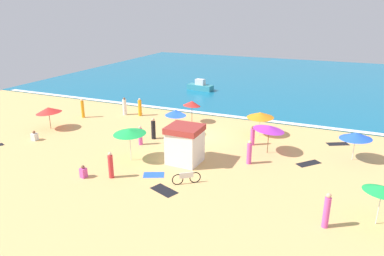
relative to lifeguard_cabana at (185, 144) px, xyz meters
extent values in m
plane|color=#E5B26B|center=(-1.28, 5.21, -1.35)|extent=(60.00, 60.00, 0.00)
cube|color=#146B93|center=(-1.28, 33.21, -1.30)|extent=(60.00, 44.00, 0.10)
cube|color=white|center=(-1.28, 11.51, -1.24)|extent=(57.00, 0.70, 0.01)
cube|color=white|center=(0.00, 0.00, -0.23)|extent=(2.20, 2.08, 2.24)
cube|color=#A5332D|center=(0.00, 0.00, 1.09)|extent=(2.29, 2.16, 0.40)
cylinder|color=#4C3823|center=(-13.91, 1.78, -0.39)|extent=(0.05, 0.05, 1.91)
cone|color=red|center=(-13.91, 1.78, 0.37)|extent=(2.59, 2.57, 0.65)
cylinder|color=silver|center=(11.83, -2.98, -0.32)|extent=(0.05, 0.05, 2.05)
cone|color=green|center=(11.83, -2.98, 0.60)|extent=(2.54, 2.53, 0.48)
cylinder|color=silver|center=(10.69, 5.04, -0.34)|extent=(0.05, 0.05, 2.01)
cone|color=blue|center=(10.69, 5.04, 0.49)|extent=(2.26, 2.24, 0.56)
cylinder|color=#4C3823|center=(4.91, 3.94, -0.33)|extent=(0.05, 0.05, 2.05)
cone|color=#B733C6|center=(4.91, 3.94, 0.60)|extent=(2.93, 2.91, 0.56)
cylinder|color=silver|center=(3.46, 7.48, -0.37)|extent=(0.05, 0.05, 1.96)
cone|color=orange|center=(3.46, 7.48, 0.44)|extent=(2.86, 2.86, 0.52)
cylinder|color=#4C3823|center=(-3.16, 8.50, -0.35)|extent=(0.05, 0.05, 2.00)
cone|color=red|center=(-3.16, 8.50, 0.47)|extent=(2.30, 2.31, 0.60)
cylinder|color=silver|center=(-2.95, 4.65, -0.25)|extent=(0.05, 0.05, 2.20)
cone|color=blue|center=(-2.95, 4.65, 0.66)|extent=(1.99, 1.97, 0.54)
cylinder|color=silver|center=(-3.62, -1.20, -0.23)|extent=(0.05, 0.05, 2.23)
cone|color=green|center=(-3.62, -1.20, 0.78)|extent=(3.02, 3.03, 0.40)
torus|color=black|center=(1.84, -2.50, -1.02)|extent=(0.60, 0.49, 0.72)
torus|color=black|center=(0.97, -3.18, -1.02)|extent=(0.60, 0.49, 0.72)
cube|color=white|center=(1.41, -2.84, -0.80)|extent=(0.73, 0.59, 0.36)
cube|color=#D84CA5|center=(-4.91, -4.68, -1.04)|extent=(0.43, 0.43, 0.62)
sphere|color=brown|center=(-4.91, -4.68, -0.63)|extent=(0.23, 0.23, 0.23)
cube|color=white|center=(-12.97, -0.93, -1.06)|extent=(0.45, 0.45, 0.58)
sphere|color=brown|center=(-12.97, -0.93, -0.66)|extent=(0.24, 0.24, 0.24)
cylinder|color=orange|center=(-13.51, 5.66, -0.52)|extent=(0.35, 0.35, 1.66)
sphere|color=beige|center=(-13.51, 5.66, 0.42)|extent=(0.26, 0.26, 0.26)
cylinder|color=black|center=(-4.29, 3.21, -0.59)|extent=(0.43, 0.43, 1.51)
sphere|color=#DBA884|center=(-4.29, 3.21, 0.29)|extent=(0.27, 0.27, 0.27)
cylinder|color=#D84CA5|center=(9.51, -4.28, -0.54)|extent=(0.34, 0.34, 1.62)
sphere|color=#DBA884|center=(9.51, -4.28, 0.39)|extent=(0.25, 0.25, 0.25)
cylinder|color=#D84CA5|center=(3.47, 5.08, -0.68)|extent=(0.41, 0.41, 1.33)
sphere|color=brown|center=(3.47, 5.08, 0.09)|extent=(0.25, 0.25, 0.25)
cylinder|color=#D84CA5|center=(4.14, 1.54, -0.61)|extent=(0.41, 0.41, 1.47)
sphere|color=beige|center=(4.14, 1.54, 0.23)|extent=(0.24, 0.24, 0.24)
cylinder|color=orange|center=(-8.75, 8.43, -0.56)|extent=(0.36, 0.36, 1.57)
sphere|color=beige|center=(-8.75, 8.43, 0.32)|extent=(0.22, 0.22, 0.22)
cylinder|color=red|center=(-3.28, -4.00, -0.59)|extent=(0.43, 0.43, 1.52)
sphere|color=beige|center=(-3.28, -4.00, 0.27)|extent=(0.22, 0.22, 0.22)
cylinder|color=white|center=(-10.31, 8.09, -0.57)|extent=(0.54, 0.54, 1.56)
sphere|color=brown|center=(-10.31, 8.09, 0.31)|extent=(0.22, 0.22, 0.22)
cylinder|color=#D84CA5|center=(-4.57, 1.65, -0.68)|extent=(0.41, 0.41, 1.34)
sphere|color=beige|center=(-4.57, 1.65, 0.09)|extent=(0.22, 0.22, 0.22)
cube|color=blue|center=(-1.00, -2.63, -1.34)|extent=(1.57, 1.33, 0.01)
cube|color=black|center=(0.56, -4.18, -1.34)|extent=(1.86, 1.40, 0.01)
cube|color=black|center=(9.64, 7.95, -1.34)|extent=(1.82, 1.43, 0.01)
cube|color=black|center=(7.95, 3.18, -1.34)|extent=(1.69, 1.77, 0.01)
cube|color=teal|center=(-7.46, 21.06, -0.90)|extent=(3.47, 1.65, 0.70)
cube|color=silver|center=(-7.46, 21.06, -0.19)|extent=(1.25, 0.88, 0.72)
camera|label=1|loc=(9.50, -20.61, 8.89)|focal=33.28mm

